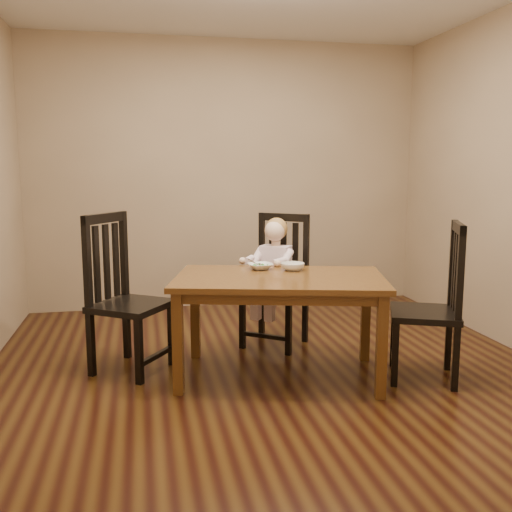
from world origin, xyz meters
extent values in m
cube|color=#41270D|center=(0.00, 0.00, 0.00)|extent=(4.00, 4.00, 0.01)
cube|color=#91795C|center=(0.00, 2.00, 1.35)|extent=(4.00, 0.01, 2.70)
cube|color=#91795C|center=(0.00, -2.00, 1.35)|extent=(4.00, 0.01, 2.70)
cube|color=#512C13|center=(0.03, -0.14, 0.69)|extent=(1.57, 1.17, 0.04)
cube|color=#512C13|center=(0.03, -0.14, 0.63)|extent=(1.44, 1.03, 0.08)
cube|color=#512C13|center=(-0.67, -0.33, 0.33)|extent=(0.08, 0.08, 0.67)
cube|color=#512C13|center=(0.57, -0.64, 0.33)|extent=(0.08, 0.08, 0.67)
cube|color=#512C13|center=(-0.50, 0.36, 0.33)|extent=(0.08, 0.08, 0.67)
cube|color=#512C13|center=(0.74, 0.05, 0.33)|extent=(0.08, 0.08, 0.67)
cube|color=black|center=(0.16, 0.54, 0.45)|extent=(0.63, 0.62, 0.04)
cube|color=black|center=(0.43, 0.57, 0.21)|extent=(0.06, 0.06, 0.43)
cube|color=black|center=(0.11, 0.81, 0.21)|extent=(0.06, 0.06, 0.43)
cube|color=black|center=(0.21, 0.27, 0.21)|extent=(0.06, 0.06, 0.43)
cube|color=black|center=(-0.11, 0.51, 0.21)|extent=(0.06, 0.06, 0.43)
cube|color=black|center=(0.43, 0.57, 0.76)|extent=(0.06, 0.06, 0.59)
cube|color=black|center=(0.11, 0.81, 0.76)|extent=(0.06, 0.06, 0.59)
cube|color=black|center=(0.27, 0.69, 1.03)|extent=(0.37, 0.29, 0.06)
cube|color=black|center=(0.35, 0.63, 0.73)|extent=(0.05, 0.04, 0.51)
cube|color=black|center=(0.27, 0.69, 0.73)|extent=(0.05, 0.04, 0.51)
cube|color=black|center=(0.19, 0.75, 0.73)|extent=(0.05, 0.04, 0.51)
cube|color=black|center=(-0.96, 0.17, 0.47)|extent=(0.65, 0.66, 0.04)
cube|color=black|center=(-1.01, 0.46, 0.22)|extent=(0.06, 0.06, 0.45)
cube|color=black|center=(-1.24, 0.11, 0.22)|extent=(0.06, 0.06, 0.45)
cube|color=black|center=(-0.68, 0.23, 0.22)|extent=(0.06, 0.06, 0.45)
cube|color=black|center=(-0.92, -0.11, 0.22)|extent=(0.06, 0.06, 0.45)
cube|color=black|center=(-1.01, 0.46, 0.81)|extent=(0.06, 0.06, 0.62)
cube|color=black|center=(-1.24, 0.11, 0.81)|extent=(0.06, 0.06, 0.62)
cube|color=black|center=(-1.13, 0.28, 1.08)|extent=(0.29, 0.40, 0.07)
cube|color=black|center=(-1.07, 0.37, 0.77)|extent=(0.05, 0.05, 0.54)
cube|color=black|center=(-1.13, 0.28, 0.77)|extent=(0.05, 0.05, 0.54)
cube|color=black|center=(-1.19, 0.19, 0.77)|extent=(0.05, 0.05, 0.54)
cube|color=black|center=(0.99, -0.37, 0.45)|extent=(0.59, 0.60, 0.04)
cube|color=black|center=(1.09, -0.63, 0.22)|extent=(0.06, 0.06, 0.43)
cube|color=black|center=(1.25, -0.26, 0.22)|extent=(0.06, 0.06, 0.43)
cube|color=black|center=(0.74, -0.48, 0.22)|extent=(0.06, 0.06, 0.43)
cube|color=black|center=(0.90, -0.11, 0.22)|extent=(0.06, 0.06, 0.43)
cube|color=black|center=(1.09, -0.63, 0.78)|extent=(0.06, 0.06, 0.60)
cube|color=black|center=(1.25, -0.26, 0.78)|extent=(0.06, 0.06, 0.60)
cube|color=black|center=(1.17, -0.45, 1.05)|extent=(0.21, 0.42, 0.06)
cube|color=black|center=(1.12, -0.55, 0.74)|extent=(0.04, 0.05, 0.52)
cube|color=black|center=(1.17, -0.45, 0.74)|extent=(0.04, 0.05, 0.52)
cube|color=black|center=(1.21, -0.35, 0.74)|extent=(0.04, 0.05, 0.52)
imported|color=white|center=(-0.04, 0.14, 0.73)|extent=(0.20, 0.20, 0.04)
imported|color=white|center=(0.18, 0.06, 0.73)|extent=(0.21, 0.21, 0.05)
cube|color=silver|center=(-0.08, 0.14, 0.75)|extent=(0.08, 0.10, 0.05)
cube|color=silver|center=(-0.08, 0.14, 0.74)|extent=(0.04, 0.04, 0.01)
camera|label=1|loc=(-0.87, -3.83, 1.44)|focal=40.00mm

